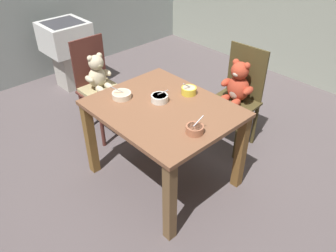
# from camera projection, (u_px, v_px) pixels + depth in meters

# --- Properties ---
(ground_plane) EXTENTS (5.20, 5.20, 0.04)m
(ground_plane) POSITION_uv_depth(u_px,v_px,m) (164.00, 178.00, 2.97)
(ground_plane) COLOR #5A4F50
(dining_table) EXTENTS (1.07, 0.88, 0.71)m
(dining_table) POSITION_uv_depth(u_px,v_px,m) (163.00, 121.00, 2.63)
(dining_table) COLOR brown
(dining_table) RESTS_ON ground_plane
(teddy_chair_far_center) EXTENTS (0.44, 0.40, 0.95)m
(teddy_chair_far_center) POSITION_uv_depth(u_px,v_px,m) (237.00, 89.00, 3.07)
(teddy_chair_far_center) COLOR #483D1F
(teddy_chair_far_center) RESTS_ON ground_plane
(teddy_chair_near_left) EXTENTS (0.41, 0.38, 0.95)m
(teddy_chair_near_left) POSITION_uv_depth(u_px,v_px,m) (99.00, 82.00, 3.23)
(teddy_chair_near_left) COLOR #562923
(teddy_chair_near_left) RESTS_ON ground_plane
(porridge_bowl_terracotta_near_right) EXTENTS (0.12, 0.13, 0.12)m
(porridge_bowl_terracotta_near_right) POSITION_uv_depth(u_px,v_px,m) (195.00, 129.00, 2.27)
(porridge_bowl_terracotta_near_right) COLOR #B06A4A
(porridge_bowl_terracotta_near_right) RESTS_ON dining_table
(porridge_bowl_yellow_far_center) EXTENTS (0.12, 0.13, 0.12)m
(porridge_bowl_yellow_far_center) POSITION_uv_depth(u_px,v_px,m) (189.00, 90.00, 2.70)
(porridge_bowl_yellow_far_center) COLOR yellow
(porridge_bowl_yellow_far_center) RESTS_ON dining_table
(porridge_bowl_cream_near_left) EXTENTS (0.15, 0.16, 0.12)m
(porridge_bowl_cream_near_left) POSITION_uv_depth(u_px,v_px,m) (122.00, 95.00, 2.65)
(porridge_bowl_cream_near_left) COLOR beige
(porridge_bowl_cream_near_left) RESTS_ON dining_table
(porridge_bowl_white_center) EXTENTS (0.14, 0.13, 0.12)m
(porridge_bowl_white_center) POSITION_uv_depth(u_px,v_px,m) (160.00, 98.00, 2.61)
(porridge_bowl_white_center) COLOR white
(porridge_bowl_white_center) RESTS_ON dining_table
(sink_basin) EXTENTS (0.49, 0.50, 0.81)m
(sink_basin) POSITION_uv_depth(u_px,v_px,m) (67.00, 46.00, 4.06)
(sink_basin) COLOR #B7B2A8
(sink_basin) RESTS_ON ground_plane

